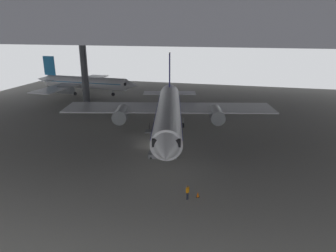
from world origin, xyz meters
name	(u,v)px	position (x,y,z in m)	size (l,w,h in m)	color
ground_plane	(157,144)	(0.00, 0.00, 0.00)	(110.00, 110.00, 0.00)	gray
hangar_structure	(176,27)	(-0.07, 13.75, 17.52)	(121.00, 99.00, 18.15)	#4C4F54
airplane_main	(169,112)	(0.33, 6.29, 3.62)	(38.89, 39.63, 12.35)	white
boarding_stairs	(162,152)	(2.09, -4.61, 0.75)	(4.58, 2.34, 4.84)	slate
crew_worker_near_nose	(188,191)	(7.48, -14.68, 0.95)	(0.33, 0.52, 1.66)	#232838
crew_worker_by_stairs	(155,146)	(0.48, -2.89, 0.94)	(0.41, 0.43, 1.64)	#232838
airplane_distant	(84,83)	(-29.40, 31.71, 3.16)	(30.89, 29.80, 9.92)	white
traffic_cone_orange	(198,195)	(8.48, -13.94, 0.29)	(0.36, 0.36, 0.60)	black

